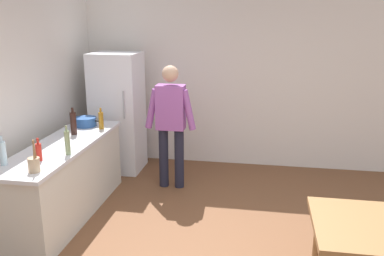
{
  "coord_description": "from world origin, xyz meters",
  "views": [
    {
      "loc": [
        0.26,
        -3.42,
        2.35
      ],
      "look_at": [
        -0.54,
        1.18,
        1.05
      ],
      "focal_mm": 38.62,
      "sensor_mm": 36.0,
      "label": 1
    }
  ],
  "objects": [
    {
      "name": "person",
      "position": [
        -0.95,
        1.85,
        0.98
      ],
      "size": [
        0.7,
        0.22,
        1.7
      ],
      "color": "#1E1E2D",
      "rests_on": "ground_plane"
    },
    {
      "name": "kitchen_counter",
      "position": [
        -2.0,
        0.8,
        0.45
      ],
      "size": [
        0.64,
        2.2,
        0.9
      ],
      "color": "beige",
      "rests_on": "ground_plane"
    },
    {
      "name": "bottle_water_clear",
      "position": [
        -2.24,
        0.05,
        1.03
      ],
      "size": [
        0.07,
        0.07,
        0.3
      ],
      "color": "silver",
      "rests_on": "kitchen_counter"
    },
    {
      "name": "bottle_sauce_red",
      "position": [
        -1.96,
        0.23,
        1.0
      ],
      "size": [
        0.06,
        0.06,
        0.24
      ],
      "color": "#B22319",
      "rests_on": "kitchen_counter"
    },
    {
      "name": "bottle_vinegar_tall",
      "position": [
        -1.76,
        0.46,
        1.04
      ],
      "size": [
        0.06,
        0.06,
        0.32
      ],
      "color": "gray",
      "rests_on": "kitchen_counter"
    },
    {
      "name": "cooking_pot",
      "position": [
        -2.05,
        1.58,
        0.96
      ],
      "size": [
        0.4,
        0.28,
        0.12
      ],
      "color": "#285193",
      "rests_on": "kitchen_counter"
    },
    {
      "name": "bottle_wine_dark",
      "position": [
        -2.03,
        1.18,
        1.05
      ],
      "size": [
        0.08,
        0.08,
        0.34
      ],
      "color": "black",
      "rests_on": "kitchen_counter"
    },
    {
      "name": "bottle_oil_amber",
      "position": [
        -1.79,
        1.48,
        1.02
      ],
      "size": [
        0.06,
        0.06,
        0.28
      ],
      "color": "#996619",
      "rests_on": "kitchen_counter"
    },
    {
      "name": "refrigerator",
      "position": [
        -1.9,
        2.4,
        0.9
      ],
      "size": [
        0.7,
        0.67,
        1.8
      ],
      "color": "white",
      "rests_on": "ground_plane"
    },
    {
      "name": "wall_back",
      "position": [
        0.0,
        3.0,
        1.35
      ],
      "size": [
        6.4,
        0.12,
        2.7
      ],
      "primitive_type": "cube",
      "color": "silver",
      "rests_on": "ground_plane"
    },
    {
      "name": "utensil_jar",
      "position": [
        -1.84,
        -0.07,
        0.98
      ],
      "size": [
        0.11,
        0.11,
        0.32
      ],
      "color": "tan",
      "rests_on": "kitchen_counter"
    }
  ]
}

